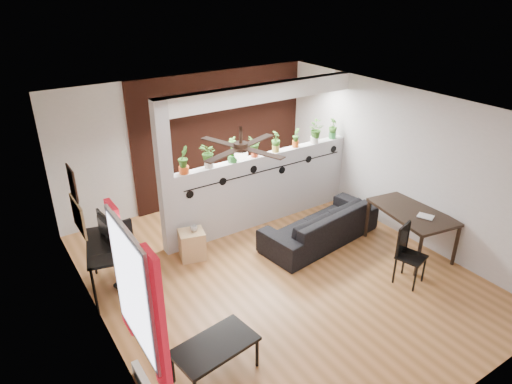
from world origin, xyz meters
name	(u,v)px	position (x,y,z in m)	size (l,w,h in m)	color
room_shell	(278,199)	(0.00, 0.00, 1.30)	(6.30, 7.10, 2.90)	#976031
partition_wall	(265,188)	(0.80, 1.50, 0.68)	(3.60, 0.18, 1.35)	#BCBCC1
ceiling_header	(266,93)	(0.80, 1.50, 2.45)	(3.60, 0.18, 0.30)	white
pier_column	(165,181)	(-1.11, 1.50, 1.30)	(0.22, 0.20, 2.60)	#BCBCC1
brick_panel	(224,135)	(0.80, 2.97, 1.30)	(3.90, 0.05, 2.60)	brown
vine_decal	(268,170)	(0.80, 1.40, 1.08)	(3.31, 0.01, 0.30)	black
window_assembly	(135,291)	(-2.56, -1.20, 1.51)	(0.09, 1.30, 1.55)	white
corkboard	(78,216)	(-2.58, 0.95, 1.35)	(0.03, 0.60, 0.45)	olive
framed_art	(72,183)	(-2.58, 0.90, 1.85)	(0.03, 0.34, 0.44)	#8C7259
ceiling_fan	(241,149)	(-0.80, -0.30, 2.31)	(1.19, 1.19, 0.43)	black
potted_plant_0	(183,159)	(-0.78, 1.50, 1.59)	(0.29, 0.30, 0.45)	#E1531A
potted_plant_1	(209,155)	(-0.33, 1.50, 1.57)	(0.20, 0.24, 0.42)	silver
potted_plant_2	(232,149)	(0.12, 1.50, 1.58)	(0.22, 0.25, 0.44)	#308536
potted_plant_3	(255,146)	(0.57, 1.50, 1.55)	(0.20, 0.22, 0.37)	#CA4220
potted_plant_4	(276,141)	(1.03, 1.50, 1.55)	(0.23, 0.24, 0.38)	gold
potted_plant_5	(296,137)	(1.48, 1.50, 1.54)	(0.22, 0.22, 0.36)	#DC5B19
potted_plant_6	(315,131)	(1.93, 1.50, 1.58)	(0.18, 0.22, 0.43)	white
potted_plant_7	(333,128)	(2.38, 1.50, 1.56)	(0.25, 0.23, 0.40)	#349145
sofa	(320,225)	(1.21, 0.39, 0.31)	(2.10, 0.83, 0.62)	black
cube_shelf	(192,245)	(-0.90, 1.12, 0.24)	(0.40, 0.36, 0.49)	tan
cup	(194,228)	(-0.85, 1.12, 0.54)	(0.12, 0.12, 0.09)	gray
computer_desk	(109,248)	(-2.25, 0.98, 0.72)	(0.83, 1.21, 0.80)	black
monitor	(104,233)	(-2.25, 1.13, 0.90)	(0.06, 0.34, 0.19)	black
office_chair	(126,259)	(-2.02, 1.01, 0.43)	(0.51, 0.51, 0.98)	black
dining_table	(412,215)	(2.25, -0.67, 0.67)	(1.05, 1.49, 0.75)	black
book	(424,219)	(2.15, -0.97, 0.76)	(0.18, 0.24, 0.02)	gray
folding_chair	(407,249)	(1.51, -1.20, 0.55)	(0.47, 0.47, 0.94)	black
coffee_table	(215,348)	(-1.75, -1.24, 0.40)	(1.02, 0.66, 0.45)	black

